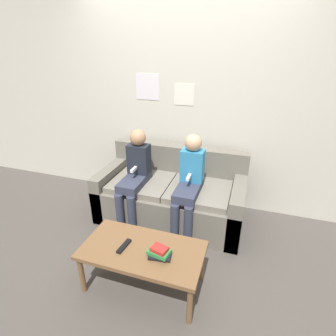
{
  "coord_description": "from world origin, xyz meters",
  "views": [
    {
      "loc": [
        0.8,
        -2.04,
        1.9
      ],
      "look_at": [
        0.0,
        0.39,
        0.71
      ],
      "focal_mm": 28.0,
      "sensor_mm": 36.0,
      "label": 1
    }
  ],
  "objects_px": {
    "coffee_table": "(143,253)",
    "person_right": "(189,181)",
    "person_left": "(135,173)",
    "tv_remote": "(124,246)",
    "couch": "(171,196)"
  },
  "relations": [
    {
      "from": "coffee_table",
      "to": "person_right",
      "type": "bearing_deg",
      "value": 78.74
    },
    {
      "from": "person_right",
      "to": "coffee_table",
      "type": "bearing_deg",
      "value": -101.26
    },
    {
      "from": "coffee_table",
      "to": "tv_remote",
      "type": "bearing_deg",
      "value": -168.38
    },
    {
      "from": "coffee_table",
      "to": "person_right",
      "type": "height_order",
      "value": "person_right"
    },
    {
      "from": "couch",
      "to": "tv_remote",
      "type": "xyz_separation_m",
      "value": [
        -0.07,
        -1.08,
        0.13
      ]
    },
    {
      "from": "couch",
      "to": "person_left",
      "type": "xyz_separation_m",
      "value": [
        -0.37,
        -0.19,
        0.34
      ]
    },
    {
      "from": "coffee_table",
      "to": "person_right",
      "type": "xyz_separation_m",
      "value": [
        0.17,
        0.86,
        0.26
      ]
    },
    {
      "from": "person_right",
      "to": "tv_remote",
      "type": "distance_m",
      "value": 0.97
    },
    {
      "from": "couch",
      "to": "tv_remote",
      "type": "distance_m",
      "value": 1.09
    },
    {
      "from": "coffee_table",
      "to": "person_left",
      "type": "distance_m",
      "value": 1.01
    },
    {
      "from": "person_right",
      "to": "tv_remote",
      "type": "height_order",
      "value": "person_right"
    },
    {
      "from": "coffee_table",
      "to": "tv_remote",
      "type": "xyz_separation_m",
      "value": [
        -0.15,
        -0.03,
        0.05
      ]
    },
    {
      "from": "person_right",
      "to": "tv_remote",
      "type": "xyz_separation_m",
      "value": [
        -0.32,
        -0.89,
        -0.21
      ]
    },
    {
      "from": "person_left",
      "to": "person_right",
      "type": "bearing_deg",
      "value": 0.02
    },
    {
      "from": "couch",
      "to": "person_right",
      "type": "bearing_deg",
      "value": -37.02
    }
  ]
}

